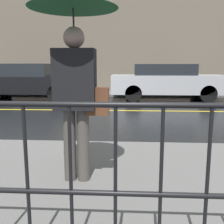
% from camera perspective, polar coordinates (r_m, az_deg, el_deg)
% --- Properties ---
extents(ground_plane, '(80.00, 80.00, 0.00)m').
position_cam_1_polar(ground_plane, '(8.39, -5.99, 0.39)').
color(ground_plane, black).
extents(sidewalk_near, '(28.00, 3.02, 0.11)m').
position_cam_1_polar(sidewalk_near, '(3.40, -21.11, -13.72)').
color(sidewalk_near, '#60605E').
rests_on(sidewalk_near, ground_plane).
extents(sidewalk_far, '(28.00, 1.62, 0.11)m').
position_cam_1_polar(sidewalk_far, '(12.95, -2.68, 3.99)').
color(sidewalk_far, '#60605E').
rests_on(sidewalk_far, ground_plane).
extents(lane_marking, '(25.20, 0.12, 0.01)m').
position_cam_1_polar(lane_marking, '(8.39, -5.99, 0.41)').
color(lane_marking, gold).
rests_on(lane_marking, ground_plane).
extents(building_storefront, '(28.00, 0.30, 5.33)m').
position_cam_1_polar(building_storefront, '(13.90, -2.34, 15.19)').
color(building_storefront, '#706656').
rests_on(building_storefront, ground_plane).
extents(pedestrian, '(0.93, 0.93, 2.07)m').
position_cam_1_polar(pedestrian, '(2.85, -8.15, 15.71)').
color(pedestrian, '#4C4742').
rests_on(pedestrian, sidewalk_near).
extents(car_black, '(4.62, 1.87, 1.49)m').
position_cam_1_polar(car_black, '(11.89, -18.14, 6.42)').
color(car_black, black).
rests_on(car_black, ground_plane).
extents(car_silver, '(4.66, 1.73, 1.47)m').
position_cam_1_polar(car_silver, '(11.20, 11.87, 6.53)').
color(car_silver, '#B2B5BA').
rests_on(car_silver, ground_plane).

